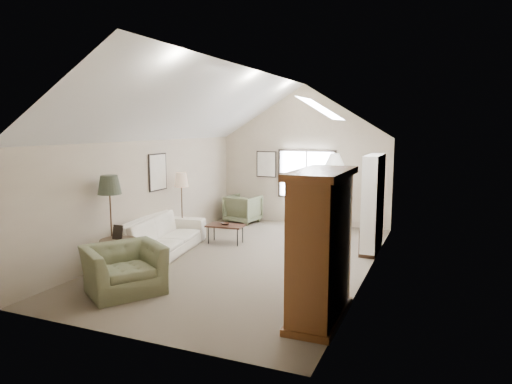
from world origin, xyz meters
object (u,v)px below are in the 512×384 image
at_px(armchair_far, 243,209).
at_px(side_chair, 340,208).
at_px(side_table, 119,257).
at_px(armchair_near, 124,269).
at_px(coffee_table, 225,234).
at_px(armoire, 321,246).
at_px(sofa, 162,235).

xyz_separation_m(armchair_far, side_chair, (2.79, 0.32, 0.16)).
xyz_separation_m(side_table, side_chair, (3.03, 5.60, 0.22)).
distance_m(armchair_near, armchair_far, 6.01).
bearing_deg(side_table, coffee_table, 74.15).
height_order(armoire, armchair_near, armoire).
bearing_deg(coffee_table, armchair_near, -92.12).
xyz_separation_m(sofa, armchair_far, (0.33, 3.68, 0.01)).
xyz_separation_m(armoire, armchair_far, (-3.83, 5.78, -0.69)).
xyz_separation_m(sofa, armchair_near, (0.79, -2.31, 0.00)).
distance_m(armchair_near, coffee_table, 3.63).
xyz_separation_m(armoire, sofa, (-4.16, 2.10, -0.70)).
relative_size(sofa, side_chair, 2.42).
bearing_deg(armchair_far, armchair_near, 102.50).
height_order(sofa, coffee_table, sofa).
bearing_deg(sofa, armoire, -125.68).
relative_size(armoire, sofa, 0.80).
bearing_deg(armchair_near, side_table, 77.75).
bearing_deg(armoire, armchair_near, -176.35).
relative_size(armchair_far, side_table, 1.31).
bearing_deg(armoire, armchair_far, 123.54).
bearing_deg(armchair_far, side_chair, -165.28).
bearing_deg(coffee_table, armchair_far, 104.04).
bearing_deg(sofa, armchair_far, -14.13).
distance_m(armchair_near, side_table, 0.99).
distance_m(armchair_far, side_table, 5.29).
bearing_deg(sofa, side_table, 174.63).
relative_size(armoire, coffee_table, 2.47).
distance_m(armoire, armchair_far, 6.96).
xyz_separation_m(armoire, armchair_near, (-3.37, -0.22, -0.70)).
distance_m(armchair_near, side_chair, 6.74).
height_order(sofa, side_chair, side_chair).
relative_size(side_table, side_chair, 0.61).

